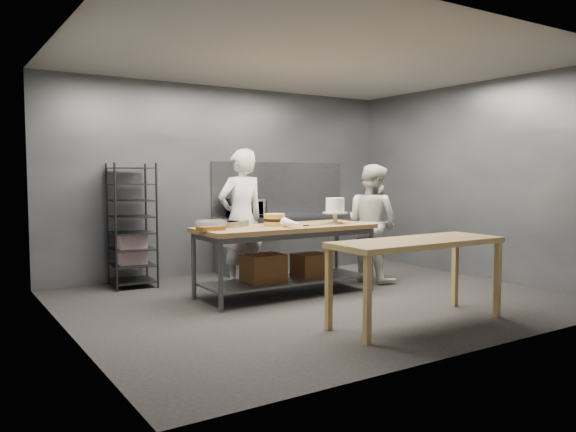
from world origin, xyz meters
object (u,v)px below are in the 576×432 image
Objects in this scene: near_counter at (417,248)px; microwave at (246,208)px; work_table at (285,252)px; frosted_cake_stand at (335,207)px; speed_rack at (132,226)px; chef_right at (372,223)px; layer_cake at (274,220)px; chef_behind at (241,218)px.

near_counter is 3.71m from microwave.
work_table is at bearing 102.37° from near_counter.
frosted_cake_stand is at bearing -9.81° from work_table.
speed_rack is 1.90m from microwave.
chef_right is at bearing -52.28° from microwave.
speed_rack reaches higher than layer_cake.
chef_behind reaches higher than layer_cake.
near_counter is 5.68× the size of frosted_cake_stand.
near_counter is at bearing -89.03° from microwave.
speed_rack is at bearing -38.65° from chef_behind.
chef_behind is at bearing 107.32° from work_table.
frosted_cake_stand is at bearing -10.02° from layer_cake.
frosted_cake_stand is (0.30, 1.83, 0.33)m from near_counter.
chef_behind is (-0.67, 2.73, 0.16)m from near_counter.
frosted_cake_stand reaches higher than layer_cake.
chef_behind is at bearing 137.03° from frosted_cake_stand.
frosted_cake_stand is 0.90m from layer_cake.
frosted_cake_stand is 1.28× the size of layer_cake.
near_counter is (0.43, -1.95, 0.24)m from work_table.
near_counter is 4.11m from speed_rack.
microwave is at bearing 25.73° from chef_right.
layer_cake is (-0.52, -1.72, -0.05)m from microwave.
chef_right is 6.31× the size of layer_cake.
chef_behind is 3.59× the size of microwave.
near_counter is at bearing -99.26° from frosted_cake_stand.
microwave is 1.97× the size of layer_cake.
speed_rack reaches higher than near_counter.
chef_right reaches higher than near_counter.
frosted_cake_stand is at bearing -38.57° from speed_rack.
speed_rack is (-1.95, 3.62, 0.04)m from near_counter.
chef_right is at bearing 60.32° from near_counter.
microwave is at bearing 78.18° from work_table.
speed_rack is 2.14m from layer_cake.
chef_right is at bearing -26.09° from speed_rack.
speed_rack is at bearing 141.43° from frosted_cake_stand.
speed_rack is at bearing 118.31° from near_counter.
frosted_cake_stand reaches higher than microwave.
work_table is 1.20× the size of near_counter.
chef_right reaches higher than work_table.
speed_rack reaches higher than frosted_cake_stand.
chef_right is at bearing 157.01° from chef_behind.
layer_cake is at bearing 106.26° from near_counter.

